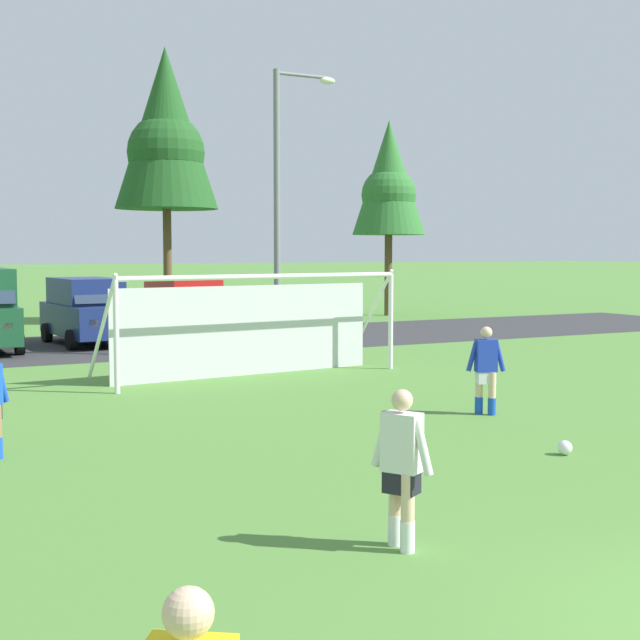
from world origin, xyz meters
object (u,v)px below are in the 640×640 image
(player_midfield_center, at_px, (402,469))
(soccer_ball, at_px, (565,448))
(street_lamp, at_px, (282,210))
(soccer_goal, at_px, (251,323))
(parked_car_slot_center, at_px, (185,307))
(parked_car_slot_center_left, at_px, (87,310))
(parked_car_slot_center_right, at_px, (280,315))
(player_striker_near, at_px, (486,370))

(player_midfield_center, bearing_deg, soccer_ball, 28.49)
(player_midfield_center, bearing_deg, street_lamp, 69.32)
(soccer_goal, height_order, street_lamp, street_lamp)
(soccer_goal, height_order, parked_car_slot_center, soccer_goal)
(soccer_goal, bearing_deg, parked_car_slot_center_left, 101.36)
(parked_car_slot_center, height_order, parked_car_slot_center_right, parked_car_slot_center)
(parked_car_slot_center_left, height_order, parked_car_slot_center, same)
(player_striker_near, bearing_deg, soccer_ball, -107.43)
(soccer_goal, xyz_separation_m, parked_car_slot_center, (1.49, 9.41, -0.18))
(soccer_ball, relative_size, player_striker_near, 0.13)
(parked_car_slot_center, bearing_deg, parked_car_slot_center_left, -177.83)
(player_midfield_center, relative_size, parked_car_slot_center_right, 0.39)
(soccer_goal, height_order, parked_car_slot_center_left, soccer_goal)
(street_lamp, bearing_deg, player_striker_near, -92.14)
(soccer_goal, height_order, player_striker_near, soccer_goal)
(parked_car_slot_center_right, bearing_deg, soccer_ball, -100.98)
(soccer_goal, xyz_separation_m, player_striker_near, (1.89, -6.69, -0.47))
(player_midfield_center, relative_size, street_lamp, 0.20)
(parked_car_slot_center_left, distance_m, street_lamp, 8.10)
(soccer_ball, distance_m, street_lamp, 13.59)
(player_striker_near, relative_size, player_midfield_center, 1.00)
(parked_car_slot_center, xyz_separation_m, parked_car_slot_center_right, (2.79, -1.81, -0.24))
(player_striker_near, bearing_deg, street_lamp, 87.86)
(soccer_goal, xyz_separation_m, parked_car_slot_center_right, (4.29, 7.60, -0.42))
(soccer_goal, distance_m, player_midfield_center, 12.77)
(player_striker_near, xyz_separation_m, parked_car_slot_center_left, (-3.76, 15.97, 0.29))
(player_striker_near, distance_m, player_midfield_center, 7.77)
(street_lamp, bearing_deg, parked_car_slot_center_right, 66.08)
(parked_car_slot_center, relative_size, street_lamp, 0.58)
(parked_car_slot_center_left, xyz_separation_m, street_lamp, (4.12, -6.26, 3.07))
(player_striker_near, xyz_separation_m, parked_car_slot_center, (-0.40, 16.10, 0.29))
(parked_car_slot_center_left, distance_m, parked_car_slot_center_right, 6.38)
(parked_car_slot_center_left, bearing_deg, soccer_ball, -81.80)
(parked_car_slot_center_right, bearing_deg, parked_car_slot_center, 147.01)
(parked_car_slot_center_right, relative_size, street_lamp, 0.53)
(street_lamp, bearing_deg, parked_car_slot_center_left, 123.38)
(parked_car_slot_center_left, bearing_deg, street_lamp, -56.62)
(soccer_goal, xyz_separation_m, parked_car_slot_center_left, (-1.87, 9.28, -0.18))
(soccer_ball, xyz_separation_m, parked_car_slot_center_left, (-2.76, 19.15, 1.00))
(soccer_goal, relative_size, parked_car_slot_center_right, 1.78)
(player_striker_near, relative_size, parked_car_slot_center_right, 0.39)
(parked_car_slot_center, bearing_deg, street_lamp, -83.19)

